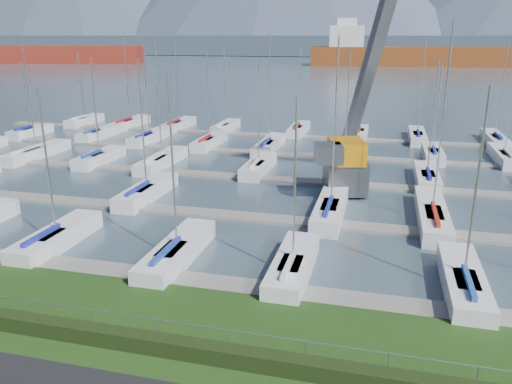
% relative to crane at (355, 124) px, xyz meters
% --- Properties ---
extents(water, '(800.00, 540.00, 0.20)m').
position_rel_crane_xyz_m(water, '(-4.98, 235.41, -5.73)').
color(water, '#435663').
extents(hedge, '(80.00, 0.70, 0.70)m').
position_rel_crane_xyz_m(hedge, '(-4.98, -24.99, -4.98)').
color(hedge, black).
rests_on(hedge, grass).
extents(fence, '(80.00, 0.04, 0.04)m').
position_rel_crane_xyz_m(fence, '(-4.98, -24.59, -4.13)').
color(fence, gray).
rests_on(fence, grass).
extents(foothill, '(900.00, 80.00, 12.00)m').
position_rel_crane_xyz_m(foothill, '(-4.98, 305.41, 0.67)').
color(foothill, '#425161').
rests_on(foothill, water).
extents(docks, '(90.00, 41.60, 0.25)m').
position_rel_crane_xyz_m(docks, '(-4.98, 1.41, -5.55)').
color(docks, slate).
rests_on(docks, water).
extents(crane, '(7.13, 13.10, 22.35)m').
position_rel_crane_xyz_m(crane, '(0.00, 0.00, 0.00)').
color(crane, '#515458').
rests_on(crane, water).
extents(cargo_ship_west, '(97.73, 41.01, 21.50)m').
position_rel_crane_xyz_m(cargo_ship_west, '(-159.57, 165.04, -1.76)').
color(cargo_ship_west, maroon).
rests_on(cargo_ship_west, water).
extents(cargo_ship_mid, '(97.99, 29.08, 21.50)m').
position_rel_crane_xyz_m(cargo_ship_mid, '(13.65, 186.89, -1.76)').
color(cargo_ship_mid, brown).
rests_on(cargo_ship_mid, water).
extents(sailboat_fleet, '(74.13, 48.94, 13.54)m').
position_rel_crane_xyz_m(sailboat_fleet, '(-8.19, 4.33, 0.13)').
color(sailboat_fleet, '#9F2515').
rests_on(sailboat_fleet, water).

